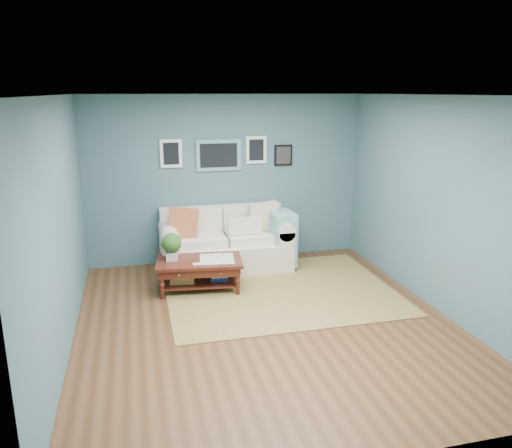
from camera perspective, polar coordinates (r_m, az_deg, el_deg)
name	(u,v)px	position (r m, az deg, el deg)	size (l,w,h in m)	color
room_shell	(265,213)	(5.83, 0.99, 1.22)	(5.00, 5.02, 2.70)	brown
area_rug	(279,290)	(7.14, 2.70, -7.60)	(3.16, 2.53, 0.01)	brown
loveseat	(231,242)	(7.92, -2.93, -2.02)	(2.07, 0.94, 1.06)	#F0E3D0
coffee_table	(195,265)	(7.11, -7.00, -4.67)	(1.26, 0.83, 0.83)	black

